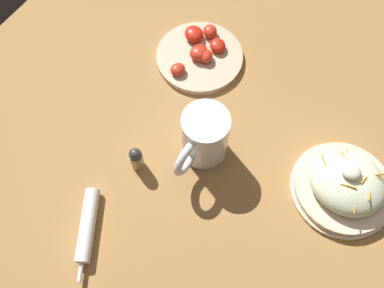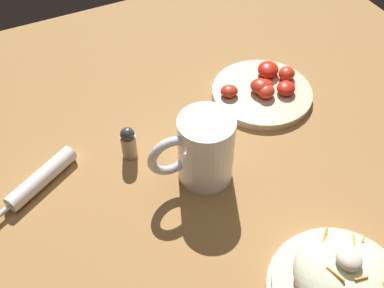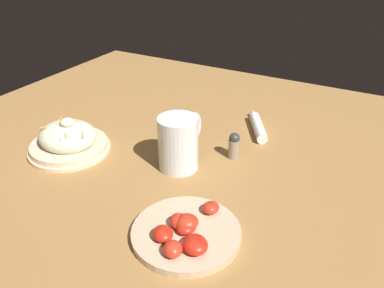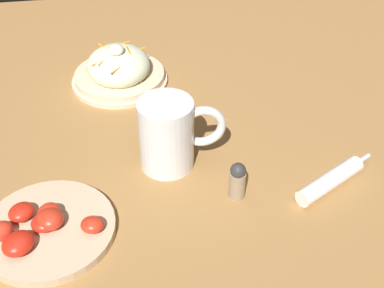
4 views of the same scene
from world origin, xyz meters
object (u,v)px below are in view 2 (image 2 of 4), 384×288
tomato_plate (263,90)px  salt_shaker (129,142)px  salad_plate (342,284)px  napkin_roll (41,179)px  beer_mug (204,153)px

tomato_plate → salt_shaker: size_ratio=3.02×
salad_plate → tomato_plate: 0.46m
salad_plate → napkin_roll: 0.53m
salad_plate → salt_shaker: bearing=-155.6°
beer_mug → salt_shaker: 0.15m
beer_mug → tomato_plate: (-0.14, 0.22, -0.05)m
beer_mug → napkin_roll: (-0.11, -0.27, -0.04)m
beer_mug → tomato_plate: size_ratio=0.73×
beer_mug → salt_shaker: (-0.10, -0.10, -0.02)m
salad_plate → beer_mug: 0.31m
napkin_roll → tomato_plate: (-0.03, 0.49, -0.00)m
napkin_roll → salt_shaker: (0.01, 0.17, 0.02)m
salad_plate → napkin_roll: (-0.40, -0.35, -0.02)m
tomato_plate → napkin_roll: bearing=-86.1°
tomato_plate → beer_mug: bearing=-56.9°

